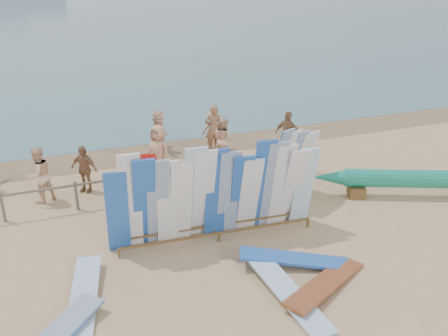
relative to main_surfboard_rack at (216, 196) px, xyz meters
name	(u,v)px	position (x,y,z in m)	size (l,w,h in m)	color
ground	(170,246)	(-1.26, 0.02, -1.23)	(160.00, 160.00, 0.00)	tan
ocean	(37,2)	(-1.26, 128.02, -1.23)	(320.00, 240.00, 0.02)	#446F7A
wet_sand_strip	(121,155)	(-1.26, 7.22, -1.23)	(40.00, 2.60, 0.01)	#86694B
fence	(143,180)	(-1.26, 3.02, -0.60)	(12.08, 0.08, 0.90)	#6C6051
main_surfboard_rack	(216,196)	(0.00, 0.00, 0.00)	(5.57, 1.14, 2.75)	brown
side_surfboard_rack	(289,167)	(2.88, 1.32, -0.13)	(2.19, 1.27, 2.46)	brown
outrigger_canoe	(414,180)	(6.61, 0.07, -0.65)	(6.07, 3.09, 0.91)	brown
vendor_table	(230,202)	(0.88, 1.20, -0.89)	(0.78, 0.55, 1.03)	brown
flat_board_d	(295,266)	(1.30, -1.94, -1.23)	(0.56, 2.70, 0.07)	blue
flat_board_b	(288,299)	(0.54, -2.99, -1.23)	(0.56, 2.70, 0.07)	#95C8EF
flat_board_a	(85,301)	(-3.56, -1.44, -1.23)	(0.56, 2.70, 0.07)	#95C8EF
flat_board_c	(325,288)	(1.49, -2.95, -1.23)	(0.56, 2.70, 0.07)	#994C29
beach_chair_left	(157,174)	(-0.56, 4.20, -0.97)	(0.67, 0.69, 0.91)	red
beach_chair_right	(143,176)	(-1.03, 4.18, -0.95)	(0.66, 0.68, 0.95)	red
stroller	(197,169)	(0.71, 3.71, -0.79)	(0.81, 0.95, 1.11)	red
beachgoer_5	(159,131)	(0.29, 7.11, -0.40)	(1.54, 0.50, 1.66)	beige
beachgoer_6	(159,152)	(-0.36, 4.55, -0.30)	(0.91, 0.43, 1.86)	tan
beachgoer_10	(288,134)	(4.66, 4.67, -0.34)	(1.05, 0.45, 1.80)	#8C6042
beachgoer_8	(223,139)	(2.27, 5.24, -0.41)	(0.80, 0.39, 1.65)	beige
beachgoer_9	(214,130)	(2.36, 6.53, -0.45)	(1.02, 0.42, 1.57)	tan
beachgoer_2	(39,175)	(-4.22, 4.01, -0.35)	(0.86, 0.41, 1.77)	beige
beachgoer_4	(84,169)	(-2.87, 4.29, -0.46)	(0.91, 0.39, 1.55)	#8C6042
beachgoer_7	(213,129)	(2.25, 6.26, -0.29)	(0.69, 0.38, 1.88)	#8C6042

